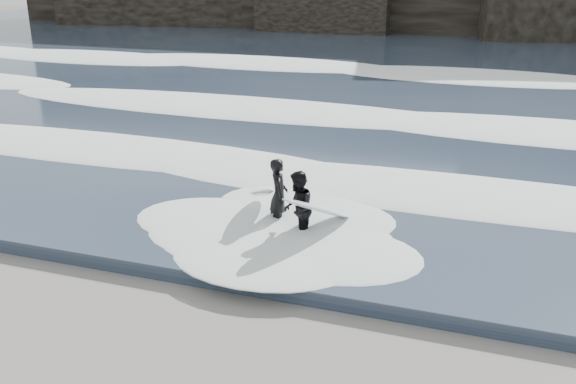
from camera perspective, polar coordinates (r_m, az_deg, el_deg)
name	(u,v)px	position (r m, az deg, el deg)	size (l,w,h in m)	color
ground	(49,376)	(9.97, -20.44, -15.10)	(120.00, 120.00, 0.00)	#786C59
sea	(401,63)	(35.91, 10.02, 11.20)	(90.00, 52.00, 0.30)	#2A3648
foam_near	(272,165)	(16.88, -1.41, 2.40)	(60.00, 3.20, 0.20)	white
foam_mid	(340,109)	(23.34, 4.65, 7.39)	(60.00, 4.00, 0.24)	white
foam_far	(387,69)	(31.97, 8.83, 10.74)	(60.00, 4.80, 0.30)	white
surfer_left	(275,194)	(13.64, -1.15, -0.18)	(1.21, 1.96, 1.60)	black
surfer_right	(302,209)	(12.91, 1.23, -1.48)	(1.46, 2.24, 1.55)	black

